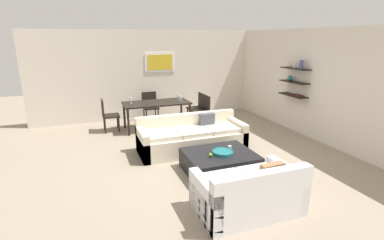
% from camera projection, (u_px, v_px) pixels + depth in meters
% --- Properties ---
extents(ground_plane, '(18.00, 18.00, 0.00)m').
position_uv_depth(ground_plane, '(203.00, 154.00, 6.42)').
color(ground_plane, gray).
extents(back_wall_unit, '(8.40, 0.09, 2.70)m').
position_uv_depth(back_wall_unit, '(170.00, 74.00, 9.34)').
color(back_wall_unit, silver).
rests_on(back_wall_unit, ground).
extents(right_wall_shelf_unit, '(0.34, 8.20, 2.70)m').
position_uv_depth(right_wall_shelf_unit, '(302.00, 82.00, 7.62)').
color(right_wall_shelf_unit, silver).
rests_on(right_wall_shelf_unit, ground).
extents(sofa_beige, '(2.38, 0.90, 0.78)m').
position_uv_depth(sofa_beige, '(192.00, 138.00, 6.60)').
color(sofa_beige, beige).
rests_on(sofa_beige, ground).
extents(loveseat_white, '(1.49, 0.90, 0.78)m').
position_uv_depth(loveseat_white, '(249.00, 193.00, 4.25)').
color(loveseat_white, white).
rests_on(loveseat_white, ground).
extents(coffee_table, '(1.28, 1.06, 0.38)m').
position_uv_depth(coffee_table, '(220.00, 162.00, 5.56)').
color(coffee_table, black).
rests_on(coffee_table, ground).
extents(decorative_bowl, '(0.39, 0.39, 0.06)m').
position_uv_depth(decorative_bowl, '(223.00, 152.00, 5.45)').
color(decorative_bowl, '#19666B').
rests_on(decorative_bowl, coffee_table).
extents(candle_jar, '(0.07, 0.07, 0.07)m').
position_uv_depth(candle_jar, '(230.00, 147.00, 5.69)').
color(candle_jar, silver).
rests_on(candle_jar, coffee_table).
extents(apple_on_coffee_table, '(0.07, 0.07, 0.07)m').
position_uv_depth(apple_on_coffee_table, '(211.00, 155.00, 5.32)').
color(apple_on_coffee_table, '#669E2D').
rests_on(apple_on_coffee_table, coffee_table).
extents(dining_table, '(1.81, 0.87, 0.75)m').
position_uv_depth(dining_table, '(156.00, 105.00, 8.10)').
color(dining_table, black).
rests_on(dining_table, ground).
extents(dining_chair_head, '(0.44, 0.44, 0.88)m').
position_uv_depth(dining_chair_head, '(150.00, 105.00, 8.91)').
color(dining_chair_head, black).
rests_on(dining_chair_head, ground).
extents(dining_chair_right_far, '(0.44, 0.44, 0.88)m').
position_uv_depth(dining_chair_right_far, '(198.00, 106.00, 8.77)').
color(dining_chair_right_far, black).
rests_on(dining_chair_right_far, ground).
extents(dining_chair_right_near, '(0.44, 0.44, 0.88)m').
position_uv_depth(dining_chair_right_near, '(203.00, 109.00, 8.41)').
color(dining_chair_right_near, black).
rests_on(dining_chair_right_near, ground).
extents(dining_chair_left_far, '(0.44, 0.44, 0.88)m').
position_uv_depth(dining_chair_left_far, '(107.00, 113.00, 7.89)').
color(dining_chair_left_far, black).
rests_on(dining_chair_left_far, ground).
extents(wine_glass_right_near, '(0.07, 0.07, 0.16)m').
position_uv_depth(wine_glass_right_near, '(181.00, 97.00, 8.18)').
color(wine_glass_right_near, silver).
rests_on(wine_glass_right_near, dining_table).
extents(wine_glass_right_far, '(0.07, 0.07, 0.16)m').
position_uv_depth(wine_glass_right_far, '(178.00, 96.00, 8.38)').
color(wine_glass_right_far, silver).
rests_on(wine_glass_right_far, dining_table).
extents(wine_glass_left_far, '(0.06, 0.06, 0.17)m').
position_uv_depth(wine_glass_left_far, '(131.00, 99.00, 7.92)').
color(wine_glass_left_far, silver).
rests_on(wine_glass_left_far, dining_table).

